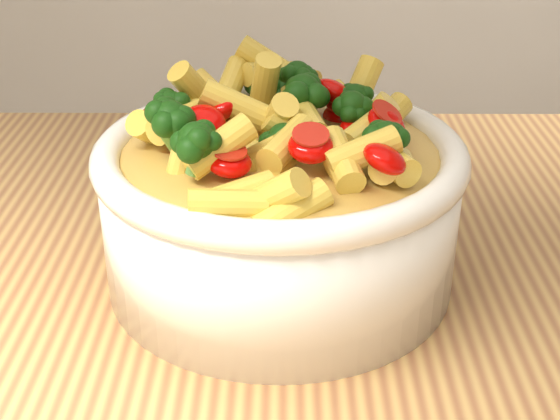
{
  "coord_description": "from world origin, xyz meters",
  "views": [
    {
      "loc": [
        -0.11,
        -0.46,
        1.22
      ],
      "look_at": [
        -0.11,
        0.05,
        0.96
      ],
      "focal_mm": 50.0,
      "sensor_mm": 36.0,
      "label": 1
    }
  ],
  "objects": [
    {
      "name": "pasta_salad",
      "position": [
        -0.11,
        0.05,
        1.03
      ],
      "size": [
        0.21,
        0.21,
        0.05
      ],
      "color": "#F9CA4E",
      "rests_on": "serving_bowl"
    },
    {
      "name": "serving_bowl",
      "position": [
        -0.11,
        0.05,
        0.96
      ],
      "size": [
        0.27,
        0.27,
        0.11
      ],
      "color": "white",
      "rests_on": "table"
    }
  ]
}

